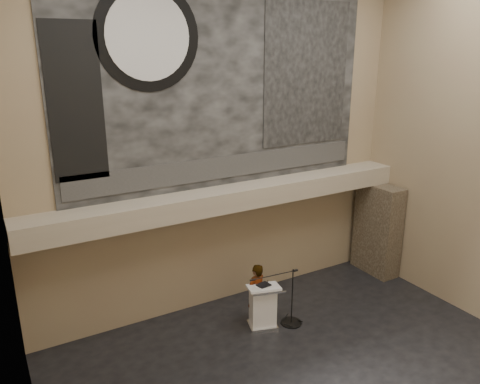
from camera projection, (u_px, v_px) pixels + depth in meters
wall_back at (224, 143)px, 11.41m from camera, size 10.00×0.02×8.50m
wall_left at (16, 238)px, 5.73m from camera, size 0.02×8.00×8.50m
soffit at (232, 198)px, 11.47m from camera, size 10.00×0.80×0.50m
sprinkler_left at (172, 220)px, 10.75m from camera, size 0.04×0.04×0.06m
sprinkler_right at (295, 197)px, 12.41m from camera, size 0.04×0.04×0.06m
banner at (224, 82)px, 10.96m from camera, size 8.00×0.05×5.00m
banner_text_strip at (225, 167)px, 11.53m from camera, size 7.76×0.02×0.55m
banner_clock_rim at (148, 36)px, 9.77m from camera, size 2.30×0.02×2.30m
banner_clock_face at (148, 36)px, 9.76m from camera, size 1.84×0.02×1.84m
banner_building_print at (307, 75)px, 12.04m from camera, size 2.60×0.02×3.60m
banner_brick_print at (76, 103)px, 9.40m from camera, size 1.10×0.02×3.20m
stone_pier at (377, 229)px, 13.78m from camera, size 0.60×1.40×2.70m
lectern at (263, 306)px, 11.17m from camera, size 0.87×0.72×1.14m
binder at (264, 285)px, 11.01m from camera, size 0.33×0.28×0.04m
papers at (262, 288)px, 10.93m from camera, size 0.22×0.29×0.00m
speaker_person at (256, 293)px, 11.36m from camera, size 0.62×0.48×1.52m
mic_stand at (290, 316)px, 11.40m from camera, size 1.38×0.52×1.45m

